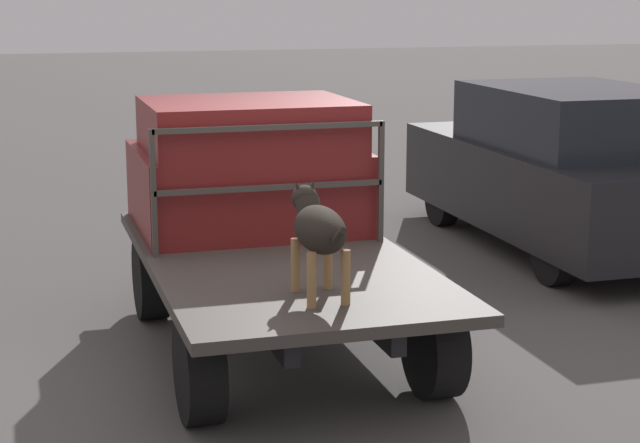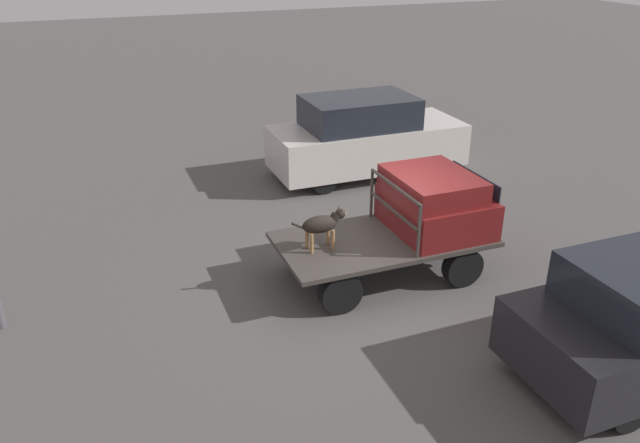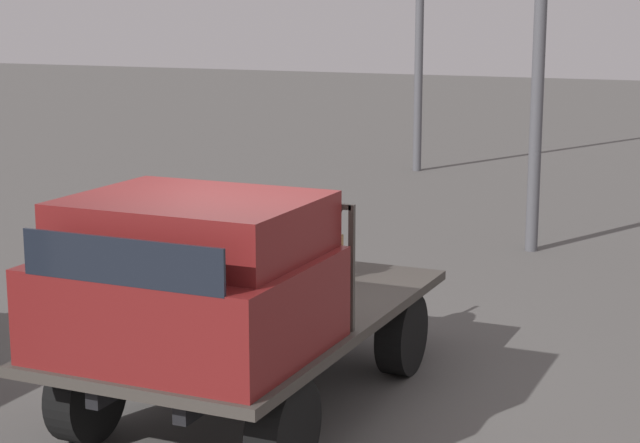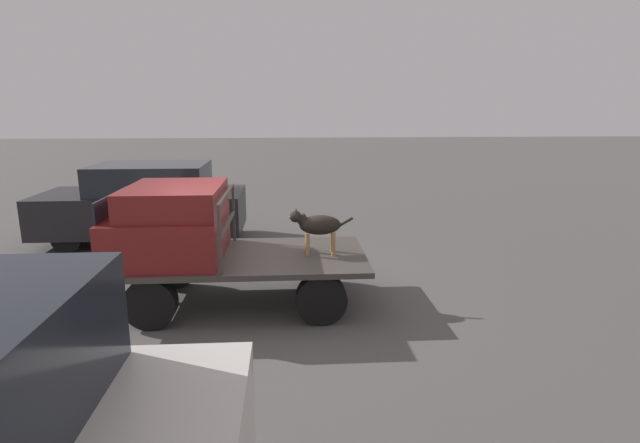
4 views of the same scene
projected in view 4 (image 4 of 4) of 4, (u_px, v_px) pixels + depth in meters
name	position (u px, v px, depth m)	size (l,w,h in m)	color
ground_plane	(243.00, 303.00, 7.64)	(80.00, 80.00, 0.00)	#514F4C
flatbed_truck	(241.00, 268.00, 7.51)	(3.72, 1.92, 0.77)	black
truck_cab	(171.00, 223.00, 7.29)	(1.57, 1.80, 1.06)	maroon
truck_headboard	(227.00, 215.00, 7.31)	(0.04, 1.80, 0.95)	#3D3833
dog	(317.00, 225.00, 7.42)	(0.99, 0.29, 0.71)	#9E7547
parked_sedan	(145.00, 203.00, 10.92)	(4.33, 1.89, 1.72)	black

